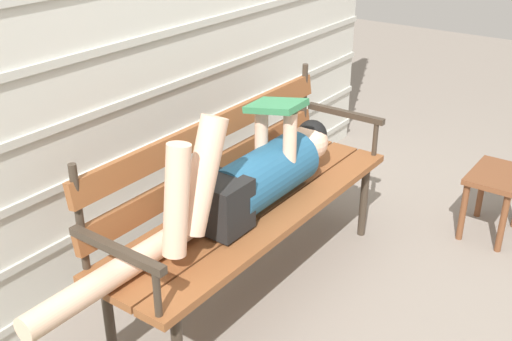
# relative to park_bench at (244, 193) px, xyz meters

# --- Properties ---
(ground_plane) EXTENTS (12.00, 12.00, 0.00)m
(ground_plane) POSITION_rel_park_bench_xyz_m (0.00, -0.16, -0.51)
(ground_plane) COLOR gray
(house_siding) EXTENTS (4.05, 0.08, 2.38)m
(house_siding) POSITION_rel_park_bench_xyz_m (0.00, 0.54, 0.67)
(house_siding) COLOR beige
(house_siding) RESTS_ON ground
(park_bench) EXTENTS (1.74, 0.51, 0.92)m
(park_bench) POSITION_rel_park_bench_xyz_m (0.00, 0.00, 0.00)
(park_bench) COLOR brown
(park_bench) RESTS_ON ground
(reclining_person) EXTENTS (1.78, 0.26, 0.58)m
(reclining_person) POSITION_rel_park_bench_xyz_m (-0.08, -0.07, 0.12)
(reclining_person) COLOR #23567A
(footstool) EXTENTS (0.40, 0.27, 0.38)m
(footstool) POSITION_rel_park_bench_xyz_m (1.21, -0.84, -0.22)
(footstool) COLOR brown
(footstool) RESTS_ON ground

